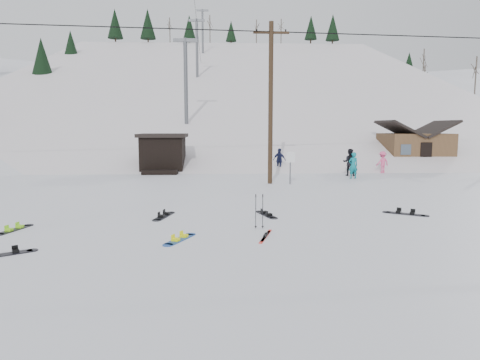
{
  "coord_description": "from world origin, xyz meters",
  "views": [
    {
      "loc": [
        -0.81,
        -10.27,
        3.25
      ],
      "look_at": [
        -0.15,
        4.49,
        1.4
      ],
      "focal_mm": 32.0,
      "sensor_mm": 36.0,
      "label": 1
    }
  ],
  "objects_px": {
    "cabin": "(414,148)",
    "hero_snowboard": "(180,239)",
    "utility_pole": "(271,101)",
    "hero_skis": "(266,236)"
  },
  "relations": [
    {
      "from": "cabin",
      "to": "hero_snowboard",
      "type": "height_order",
      "value": "cabin"
    },
    {
      "from": "cabin",
      "to": "utility_pole",
      "type": "bearing_deg",
      "value": -142.44
    },
    {
      "from": "cabin",
      "to": "hero_skis",
      "type": "xyz_separation_m",
      "value": [
        -14.49,
        -21.91,
        -1.46
      ]
    },
    {
      "from": "utility_pole",
      "to": "hero_snowboard",
      "type": "distance_m",
      "value": 13.64
    },
    {
      "from": "hero_snowboard",
      "to": "utility_pole",
      "type": "bearing_deg",
      "value": 7.45
    },
    {
      "from": "cabin",
      "to": "hero_skis",
      "type": "relative_size",
      "value": 3.42
    },
    {
      "from": "utility_pole",
      "to": "hero_snowboard",
      "type": "relative_size",
      "value": 6.24
    },
    {
      "from": "utility_pole",
      "to": "hero_skis",
      "type": "xyz_separation_m",
      "value": [
        -1.49,
        -11.92,
        -4.66
      ]
    },
    {
      "from": "hero_snowboard",
      "to": "cabin",
      "type": "bearing_deg",
      "value": -11.81
    },
    {
      "from": "hero_snowboard",
      "to": "hero_skis",
      "type": "height_order",
      "value": "hero_snowboard"
    }
  ]
}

